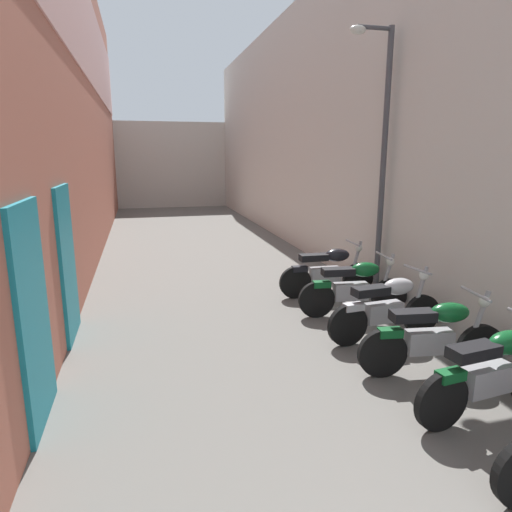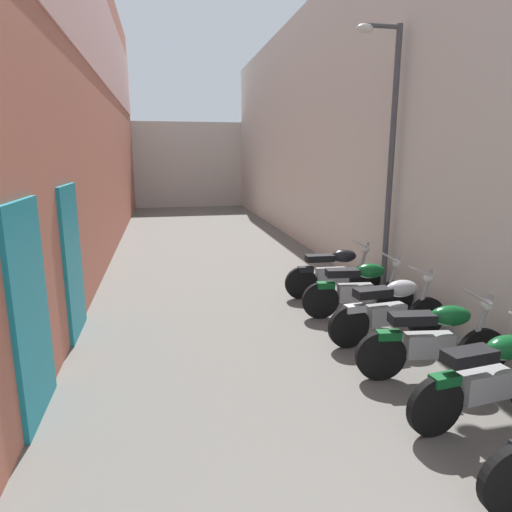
{
  "view_description": "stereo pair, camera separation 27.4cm",
  "coord_description": "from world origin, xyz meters",
  "views": [
    {
      "loc": [
        -1.59,
        1.12,
        2.62
      ],
      "look_at": [
        -0.15,
        6.71,
        1.31
      ],
      "focal_mm": 31.48,
      "sensor_mm": 36.0,
      "label": 1
    },
    {
      "loc": [
        -1.32,
        1.06,
        2.62
      ],
      "look_at": [
        -0.15,
        6.71,
        1.31
      ],
      "focal_mm": 31.48,
      "sensor_mm": 36.0,
      "label": 2
    }
  ],
  "objects": [
    {
      "name": "building_right",
      "position": [
        2.87,
        12.0,
        3.3
      ],
      "size": [
        0.45,
        24.01,
        6.6
      ],
      "color": "beige",
      "rests_on": "ground"
    },
    {
      "name": "motorcycle_eighth",
      "position": [
        1.73,
        8.64,
        0.5
      ],
      "size": [
        1.85,
        0.58,
        1.04
      ],
      "color": "black",
      "rests_on": "ground"
    },
    {
      "name": "motorcycle_fourth",
      "position": [
        1.73,
        4.52,
        0.5
      ],
      "size": [
        1.85,
        0.58,
        1.04
      ],
      "color": "black",
      "rests_on": "ground"
    },
    {
      "name": "ground_plane",
      "position": [
        0.0,
        10.0,
        0.0
      ],
      "size": [
        40.01,
        40.01,
        0.0
      ],
      "primitive_type": "plane",
      "color": "#66635E"
    },
    {
      "name": "motorcycle_fifth",
      "position": [
        1.73,
        5.46,
        0.5
      ],
      "size": [
        1.84,
        0.58,
        1.04
      ],
      "color": "black",
      "rests_on": "ground"
    },
    {
      "name": "building_left",
      "position": [
        -2.87,
        11.95,
        3.95
      ],
      "size": [
        0.45,
        24.01,
        7.83
      ],
      "color": "#B76651",
      "rests_on": "ground"
    },
    {
      "name": "building_far_end",
      "position": [
        0.0,
        25.01,
        2.08
      ],
      "size": [
        8.35,
        2.0,
        4.16
      ],
      "primitive_type": "cube",
      "color": "beige",
      "rests_on": "ground"
    },
    {
      "name": "motorcycle_sixth",
      "position": [
        1.73,
        6.53,
        0.5
      ],
      "size": [
        1.85,
        0.58,
        1.04
      ],
      "color": "black",
      "rests_on": "ground"
    },
    {
      "name": "motorcycle_seventh",
      "position": [
        1.73,
        7.56,
        0.5
      ],
      "size": [
        1.85,
        0.58,
        1.04
      ],
      "color": "black",
      "rests_on": "ground"
    },
    {
      "name": "street_lamp",
      "position": [
        2.43,
        8.25,
        2.73
      ],
      "size": [
        0.79,
        0.18,
        4.66
      ],
      "color": "#47474C",
      "rests_on": "ground"
    }
  ]
}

